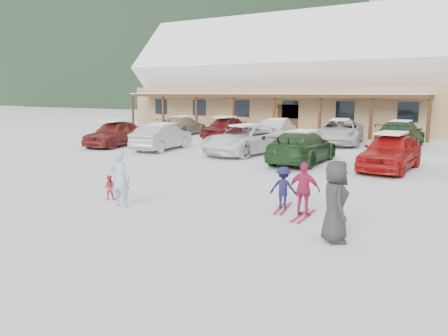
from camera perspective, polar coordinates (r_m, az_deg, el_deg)
The scene contains 21 objects.
ground at distance 12.40m, azimuth -3.59°, elevation -5.12°, with size 160.00×160.00×0.00m, color white.
day_lodge at distance 40.98m, azimuth 8.55°, elevation 10.85°, with size 29.12×12.50×10.38m.
conifer_0 at distance 51.68m, azimuth -8.56°, elevation 12.57°, with size 4.40×4.40×10.20m.
conifer_2 at distance 63.69m, azimuth -4.37°, elevation 13.16°, with size 5.28×5.28×12.24m.
adult_skier at distance 12.62m, azimuth -13.37°, elevation -1.35°, with size 0.59×0.38×1.61m, color #9CB0D5.
toddler_red at distance 13.58m, azimuth -14.77°, elevation -2.47°, with size 0.37×0.29×0.75m, color #CB3C4A.
child_navy at distance 12.18m, azimuth 7.76°, elevation -2.59°, with size 0.77×0.44×1.19m, color #15153B.
skis_child_navy at distance 12.32m, azimuth 7.70°, elevation -5.22°, with size 0.20×1.40×0.03m, color maroon.
child_magenta at distance 11.47m, azimuth 10.43°, elevation -2.80°, with size 0.84×0.35×1.44m, color #AA2053.
skis_child_magenta at distance 11.65m, azimuth 10.32°, elevation -6.18°, with size 0.20×1.40×0.03m, color maroon.
bystander_dark at distance 9.68m, azimuth 14.32°, elevation -4.27°, with size 0.87×0.57×1.78m, color #2A292C.
parked_car_0 at distance 26.84m, azimuth -14.06°, elevation 4.40°, with size 1.81×4.49×1.53m, color maroon.
parked_car_1 at distance 24.66m, azimuth -8.08°, elevation 4.04°, with size 1.53×4.40×1.45m, color #A2A3A6.
parked_car_2 at distance 22.85m, azimuth 2.85°, elevation 3.74°, with size 2.51×5.43×1.51m, color white.
parked_car_3 at distance 20.16m, azimuth 10.15°, elevation 2.70°, with size 2.05×5.04×1.46m, color #1F3F1D.
parked_car_4 at distance 19.33m, azimuth 20.91°, elevation 2.03°, with size 1.83×4.55×1.55m, color #AE1615.
parked_car_7 at distance 33.20m, azimuth -5.42°, elevation 5.54°, with size 1.94×4.78×1.39m, color gray.
parked_car_8 at distance 30.79m, azimuth 0.10°, elevation 5.33°, with size 1.75×4.36×1.48m, color maroon.
parked_car_9 at distance 29.27m, azimuth 7.04°, elevation 4.96°, with size 1.51×4.34×1.43m, color #B5B4BA.
parked_car_10 at distance 28.00m, azimuth 14.87°, elevation 4.60°, with size 2.56×5.54×1.54m, color silver.
parked_car_11 at distance 27.31m, azimuth 22.03°, elevation 4.09°, with size 2.18×5.36×1.55m, color #1C3E1F.
Camera 1 is at (6.84, -9.83, 3.22)m, focal length 35.00 mm.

